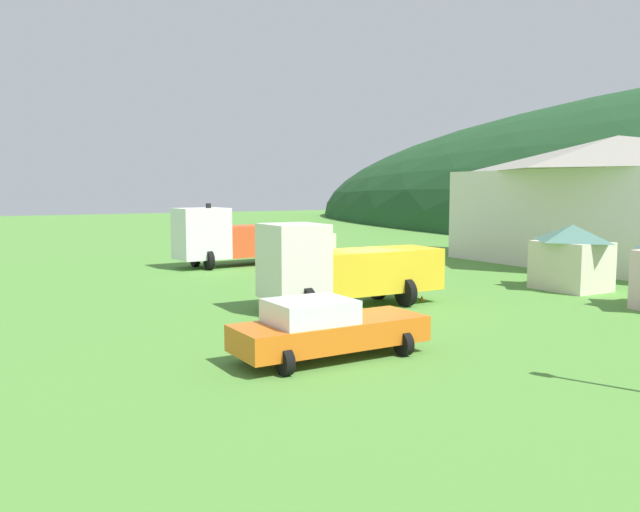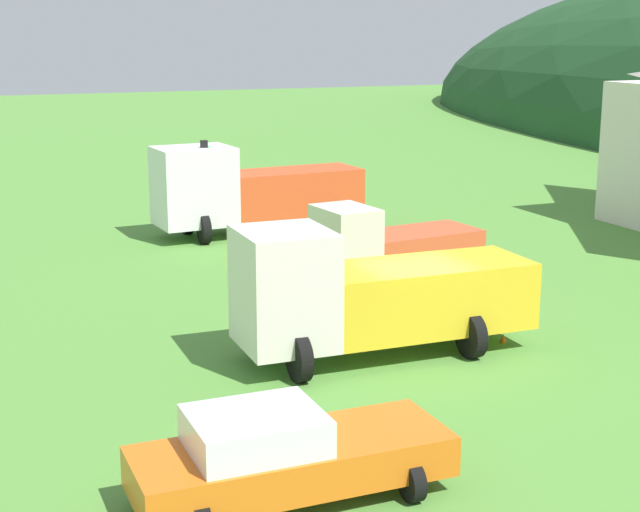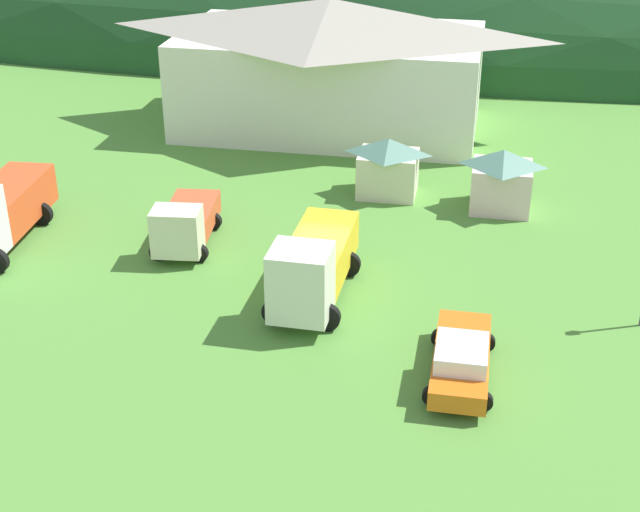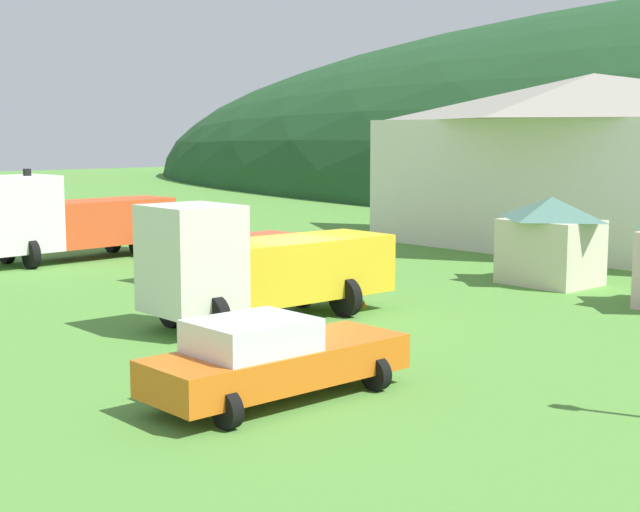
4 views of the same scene
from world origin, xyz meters
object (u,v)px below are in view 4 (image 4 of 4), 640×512
(play_shed_cream, at_px, (551,239))
(heavy_rig_striped, at_px, (257,264))
(light_truck_cream, at_px, (226,247))
(service_pickup_orange, at_px, (272,358))
(heavy_rig_white, at_px, (65,218))
(traffic_cone_near_pickup, at_px, (364,307))
(traffic_light_west, at_px, (29,206))
(depot_building, at_px, (591,159))

(play_shed_cream, bearing_deg, heavy_rig_striped, -97.83)
(light_truck_cream, bearing_deg, service_pickup_orange, 50.98)
(play_shed_cream, height_order, service_pickup_orange, play_shed_cream)
(heavy_rig_white, distance_m, light_truck_cream, 8.43)
(light_truck_cream, relative_size, service_pickup_orange, 1.04)
(heavy_rig_white, relative_size, service_pickup_orange, 1.53)
(service_pickup_orange, bearing_deg, traffic_cone_near_pickup, -144.76)
(heavy_rig_white, relative_size, heavy_rig_striped, 1.13)
(play_shed_cream, bearing_deg, heavy_rig_white, -149.59)
(play_shed_cream, height_order, traffic_light_west, traffic_light_west)
(depot_building, bearing_deg, light_truck_cream, -100.92)
(light_truck_cream, distance_m, heavy_rig_striped, 7.56)
(heavy_rig_white, distance_m, service_pickup_orange, 21.74)
(play_shed_cream, xyz_separation_m, traffic_light_west, (-15.84, -11.27, 0.79))
(depot_building, distance_m, service_pickup_orange, 27.36)
(depot_building, bearing_deg, heavy_rig_striped, -81.42)
(play_shed_cream, distance_m, light_truck_cream, 11.14)
(light_truck_cream, distance_m, traffic_light_west, 8.62)
(play_shed_cream, xyz_separation_m, traffic_cone_near_pickup, (-1.19, -7.66, -1.53))
(light_truck_cream, bearing_deg, depot_building, 162.72)
(depot_building, xyz_separation_m, traffic_light_west, (-11.09, -21.09, -1.63))
(heavy_rig_white, bearing_deg, heavy_rig_striped, 79.03)
(light_truck_cream, xyz_separation_m, service_pickup_orange, (12.65, -8.11, -0.31))
(service_pickup_orange, bearing_deg, light_truck_cream, -122.80)
(heavy_rig_striped, relative_size, traffic_cone_near_pickup, 15.94)
(heavy_rig_striped, xyz_separation_m, traffic_cone_near_pickup, (0.37, 3.69, -1.59))
(depot_building, height_order, heavy_rig_white, depot_building)
(light_truck_cream, bearing_deg, heavy_rig_white, -82.97)
(heavy_rig_white, height_order, traffic_light_west, traffic_light_west)
(play_shed_cream, distance_m, service_pickup_orange, 16.38)
(heavy_rig_striped, distance_m, service_pickup_orange, 7.54)
(play_shed_cream, xyz_separation_m, light_truck_cream, (-8.12, -7.62, -0.40))
(heavy_rig_striped, relative_size, service_pickup_orange, 1.35)
(heavy_rig_white, relative_size, traffic_cone_near_pickup, 17.99)
(depot_building, xyz_separation_m, play_shed_cream, (4.75, -9.83, -2.42))
(heavy_rig_white, distance_m, traffic_cone_near_pickup, 15.32)
(depot_building, distance_m, traffic_cone_near_pickup, 18.28)
(traffic_cone_near_pickup, bearing_deg, depot_building, 101.51)
(play_shed_cream, bearing_deg, traffic_light_west, -144.57)
(heavy_rig_white, bearing_deg, play_shed_cream, 116.34)
(service_pickup_orange, height_order, traffic_cone_near_pickup, service_pickup_orange)
(light_truck_cream, bearing_deg, play_shed_cream, 126.81)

